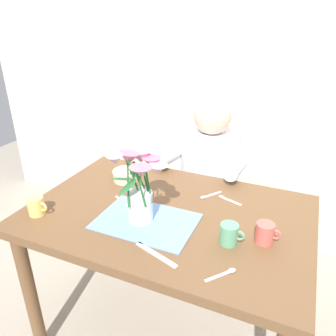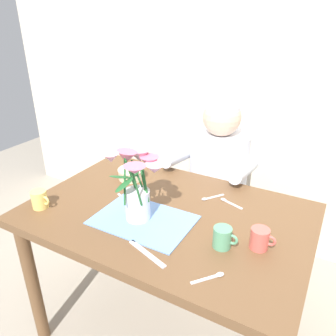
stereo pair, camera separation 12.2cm
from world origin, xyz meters
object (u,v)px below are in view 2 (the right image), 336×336
at_px(flower_vase, 137,182).
at_px(tea_cup, 223,237).
at_px(coffee_cup, 40,199).
at_px(ceramic_mug, 260,239).
at_px(seated_person, 217,188).
at_px(dinner_knife, 147,254).
at_px(ceramic_bowl, 131,173).

distance_m(flower_vase, tea_cup, 0.39).
xyz_separation_m(coffee_cup, ceramic_mug, (0.91, 0.19, 0.00)).
bearing_deg(seated_person, dinner_knife, -82.56).
relative_size(flower_vase, ceramic_bowl, 2.32).
height_order(flower_vase, tea_cup, flower_vase).
bearing_deg(ceramic_bowl, flower_vase, -50.33).
height_order(tea_cup, ceramic_mug, same).
bearing_deg(ceramic_bowl, tea_cup, -25.78).
distance_m(ceramic_bowl, coffee_cup, 0.47).
relative_size(ceramic_bowl, coffee_cup, 1.46).
height_order(ceramic_bowl, ceramic_mug, ceramic_mug).
xyz_separation_m(dinner_knife, tea_cup, (0.22, 0.17, 0.04)).
bearing_deg(seated_person, tea_cup, -65.41).
bearing_deg(seated_person, ceramic_mug, -55.67).
relative_size(flower_vase, coffee_cup, 3.39).
xyz_separation_m(ceramic_bowl, ceramic_mug, (0.73, -0.24, 0.01)).
relative_size(dinner_knife, tea_cup, 2.04).
bearing_deg(seated_person, coffee_cup, -117.61).
distance_m(ceramic_bowl, ceramic_mug, 0.77).
height_order(flower_vase, ceramic_mug, flower_vase).
bearing_deg(tea_cup, dinner_knife, -141.97).
distance_m(dinner_knife, tea_cup, 0.28).
bearing_deg(ceramic_mug, seated_person, 121.80).
distance_m(seated_person, flower_vase, 0.81).
distance_m(flower_vase, ceramic_mug, 0.51).
bearing_deg(dinner_knife, ceramic_mug, 52.90).
distance_m(seated_person, ceramic_bowl, 0.57).
bearing_deg(tea_cup, ceramic_mug, 26.15).
bearing_deg(coffee_cup, flower_vase, 17.73).
bearing_deg(coffee_cup, seated_person, 59.86).
bearing_deg(seated_person, ceramic_bowl, -123.43).
bearing_deg(ceramic_bowl, dinner_knife, -49.87).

